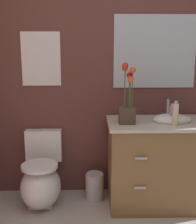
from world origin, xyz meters
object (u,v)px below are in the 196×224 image
object	(u,v)px
vanity_cabinet	(157,162)
flower_vase	(127,105)
toilet	(41,180)
lotion_bottle	(172,114)
wall_poster	(41,59)
wall_mirror	(155,52)
trash_bin	(95,186)
soap_bottle	(175,114)

from	to	relation	value
vanity_cabinet	flower_vase	bearing A→B (deg)	-169.79
toilet	lotion_bottle	distance (m)	1.38
vanity_cabinet	wall_poster	xyz separation A→B (m)	(-1.11, 0.29, 0.96)
wall_mirror	toilet	bearing A→B (deg)	-166.38
trash_bin	vanity_cabinet	bearing A→B (deg)	-9.74
flower_vase	wall_mirror	xyz separation A→B (m)	(0.30, 0.35, 0.46)
soap_bottle	lotion_bottle	xyz separation A→B (m)	(0.00, 0.11, -0.02)
toilet	flower_vase	distance (m)	1.10
soap_bottle	wall_poster	distance (m)	1.37
trash_bin	wall_poster	world-z (taller)	wall_poster
flower_vase	lotion_bottle	size ratio (longest dim) A/B	3.16
vanity_cabinet	lotion_bottle	size ratio (longest dim) A/B	5.86
lotion_bottle	trash_bin	world-z (taller)	lotion_bottle
flower_vase	lotion_bottle	xyz separation A→B (m)	(0.41, 0.02, -0.09)
vanity_cabinet	soap_bottle	world-z (taller)	soap_bottle
soap_bottle	trash_bin	distance (m)	1.08
soap_bottle	wall_poster	bearing A→B (deg)	160.24
vanity_cabinet	wall_poster	bearing A→B (deg)	165.13
soap_bottle	wall_mirror	bearing A→B (deg)	104.18
flower_vase	soap_bottle	bearing A→B (deg)	-12.12
wall_poster	flower_vase	bearing A→B (deg)	-23.40
toilet	soap_bottle	bearing A→B (deg)	-7.91
lotion_bottle	vanity_cabinet	bearing A→B (deg)	162.82
flower_vase	wall_poster	distance (m)	0.96
wall_poster	wall_mirror	xyz separation A→B (m)	(1.10, 0.00, 0.07)
vanity_cabinet	wall_mirror	size ratio (longest dim) A/B	1.26
vanity_cabinet	flower_vase	xyz separation A→B (m)	(-0.30, -0.05, 0.57)
soap_bottle	vanity_cabinet	bearing A→B (deg)	127.04
flower_vase	toilet	bearing A→B (deg)	174.27
flower_vase	trash_bin	bearing A→B (deg)	151.86
lotion_bottle	wall_poster	size ratio (longest dim) A/B	0.33
trash_bin	wall_mirror	bearing A→B (deg)	17.98
wall_poster	wall_mirror	world-z (taller)	wall_mirror
lotion_bottle	wall_mirror	distance (m)	0.65
soap_bottle	lotion_bottle	size ratio (longest dim) A/B	1.27
lotion_bottle	wall_mirror	xyz separation A→B (m)	(-0.11, 0.33, 0.55)
toilet	wall_poster	world-z (taller)	wall_poster
lotion_bottle	wall_mirror	size ratio (longest dim) A/B	0.21
trash_bin	wall_mirror	distance (m)	1.45
flower_vase	soap_bottle	xyz separation A→B (m)	(0.41, -0.09, -0.07)
toilet	wall_poster	bearing A→B (deg)	90.00
flower_vase	wall_mirror	size ratio (longest dim) A/B	0.68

